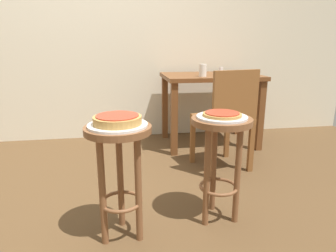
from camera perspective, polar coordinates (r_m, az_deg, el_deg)
name	(u,v)px	position (r m, az deg, el deg)	size (l,w,h in m)	color
ground_plane	(87,209)	(2.09, -15.19, -15.05)	(6.00, 6.00, 0.00)	brown
stool_foreground	(119,158)	(1.60, -9.26, -6.06)	(0.35, 0.35, 0.64)	brown
serving_plate_foreground	(118,125)	(1.54, -9.54, 0.18)	(0.31, 0.31, 0.01)	silver
pizza_foreground	(117,120)	(1.53, -9.59, 1.21)	(0.25, 0.25, 0.05)	tan
stool_middle	(220,147)	(1.77, 9.94, -3.98)	(0.35, 0.35, 0.64)	brown
serving_plate_middle	(222,117)	(1.72, 10.22, 1.70)	(0.29, 0.29, 0.01)	silver
pizza_middle	(222,114)	(1.71, 10.24, 2.22)	(0.22, 0.22, 0.02)	#B78442
dining_table	(210,86)	(3.15, 8.07, 7.46)	(0.97, 0.68, 0.74)	brown
cup_near_edge	(203,70)	(2.92, 6.63, 10.47)	(0.07, 0.07, 0.12)	silver
condiment_shaker	(221,71)	(3.16, 9.98, 10.30)	(0.04, 0.04, 0.07)	white
wooden_chair	(226,116)	(2.50, 11.05, 1.83)	(0.48, 0.48, 0.85)	brown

